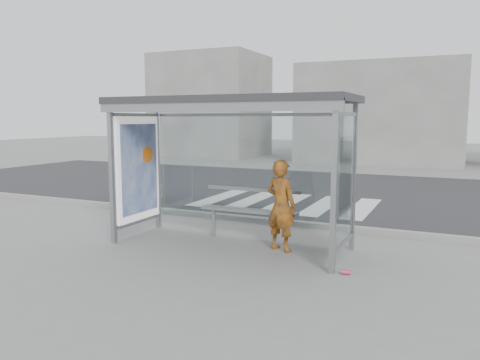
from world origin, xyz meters
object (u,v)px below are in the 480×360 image
person (281,205)px  soda_can (346,272)px  bus_shelter (212,134)px  bench (249,210)px

person → soda_can: size_ratio=12.24×
bus_shelter → soda_can: (2.57, -0.74, -1.95)m
person → bench: 0.87m
bus_shelter → bench: bus_shelter is taller
bench → soda_can: (2.05, -1.17, -0.54)m
person → soda_can: 1.70m
bus_shelter → person: (1.28, 0.07, -1.20)m
bus_shelter → bench: 1.57m
person → bench: person is taller
person → soda_can: (1.29, -0.80, -0.75)m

